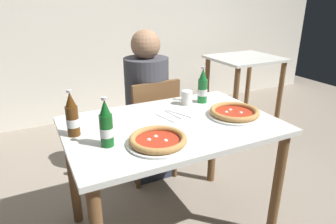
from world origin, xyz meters
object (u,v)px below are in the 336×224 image
(dining_table_background, at_px, (244,70))
(dining_table_main, at_px, (172,141))
(chair_behind_table, at_px, (151,124))
(pizza_marinara_far, at_px, (158,140))
(beer_bottle_left, at_px, (203,88))
(paper_cup, at_px, (187,98))
(pizza_margherita_near, at_px, (234,113))
(beer_bottle_right, at_px, (72,117))
(napkin_with_cutlery, at_px, (176,115))
(beer_bottle_center, at_px, (106,126))
(diner_seated, at_px, (147,110))

(dining_table_background, bearing_deg, dining_table_main, -140.81)
(chair_behind_table, bearing_deg, pizza_marinara_far, 66.40)
(beer_bottle_left, relative_size, paper_cup, 2.60)
(pizza_margherita_near, xyz_separation_m, pizza_marinara_far, (-0.57, -0.13, 0.00))
(chair_behind_table, distance_m, beer_bottle_right, 0.92)
(beer_bottle_left, xyz_separation_m, paper_cup, (-0.12, 0.01, -0.06))
(napkin_with_cutlery, height_order, paper_cup, paper_cup)
(dining_table_main, relative_size, napkin_with_cutlery, 5.44)
(beer_bottle_right, xyz_separation_m, paper_cup, (0.76, 0.15, -0.06))
(pizza_marinara_far, distance_m, napkin_with_cutlery, 0.40)
(beer_bottle_center, height_order, paper_cup, beer_bottle_center)
(chair_behind_table, distance_m, napkin_with_cutlery, 0.58)
(dining_table_main, distance_m, paper_cup, 0.37)
(beer_bottle_right, bearing_deg, beer_bottle_left, 9.43)
(napkin_with_cutlery, relative_size, paper_cup, 2.32)
(beer_bottle_left, bearing_deg, pizza_marinara_far, -140.60)
(dining_table_main, height_order, dining_table_background, same)
(napkin_with_cutlery, bearing_deg, pizza_margherita_near, -28.38)
(dining_table_main, distance_m, diner_seated, 0.67)
(chair_behind_table, relative_size, diner_seated, 0.70)
(paper_cup, bearing_deg, dining_table_main, -134.52)
(napkin_with_cutlery, bearing_deg, chair_behind_table, 85.20)
(napkin_with_cutlery, bearing_deg, beer_bottle_left, 26.03)
(dining_table_main, xyz_separation_m, pizza_margherita_near, (0.39, -0.07, 0.13))
(dining_table_main, height_order, beer_bottle_right, beer_bottle_right)
(diner_seated, bearing_deg, dining_table_main, -100.12)
(beer_bottle_center, relative_size, napkin_with_cutlery, 1.12)
(pizza_marinara_far, relative_size, napkin_with_cutlery, 1.41)
(chair_behind_table, height_order, pizza_margherita_near, chair_behind_table)
(dining_table_background, xyz_separation_m, beer_bottle_center, (-2.10, -1.49, 0.26))
(dining_table_background, xyz_separation_m, napkin_with_cutlery, (-1.62, -1.29, 0.16))
(chair_behind_table, bearing_deg, beer_bottle_right, 35.63)
(chair_behind_table, height_order, beer_bottle_left, beer_bottle_left)
(dining_table_main, height_order, chair_behind_table, chair_behind_table)
(pizza_margherita_near, bearing_deg, pizza_marinara_far, -166.68)
(beer_bottle_center, height_order, napkin_with_cutlery, beer_bottle_center)
(beer_bottle_left, relative_size, beer_bottle_right, 1.00)
(dining_table_main, relative_size, beer_bottle_right, 4.86)
(chair_behind_table, xyz_separation_m, beer_bottle_center, (-0.53, -0.72, 0.37))
(paper_cup, bearing_deg, beer_bottle_left, -3.09)
(diner_seated, xyz_separation_m, beer_bottle_center, (-0.52, -0.77, 0.27))
(diner_seated, bearing_deg, napkin_with_cutlery, -93.96)
(chair_behind_table, distance_m, pizza_margherita_near, 0.79)
(beer_bottle_left, bearing_deg, dining_table_background, 40.56)
(dining_table_background, height_order, napkin_with_cutlery, napkin_with_cutlery)
(dining_table_background, bearing_deg, paper_cup, -141.93)
(chair_behind_table, height_order, beer_bottle_right, beer_bottle_right)
(diner_seated, xyz_separation_m, napkin_with_cutlery, (-0.04, -0.56, 0.17))
(beer_bottle_right, bearing_deg, paper_cup, 11.30)
(dining_table_background, xyz_separation_m, beer_bottle_right, (-2.23, -1.30, 0.26))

